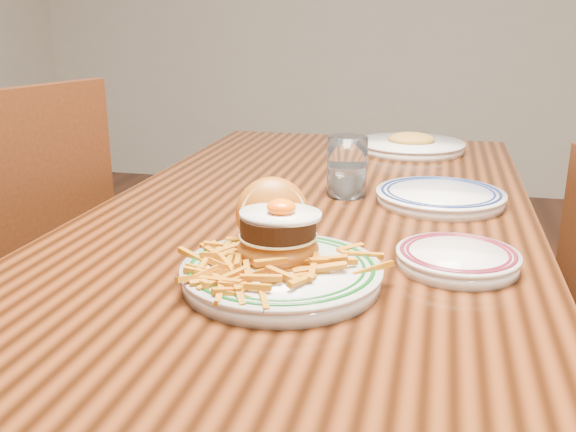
% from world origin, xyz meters
% --- Properties ---
extents(table, '(0.85, 1.60, 0.75)m').
position_xyz_m(table, '(0.00, 0.00, 0.66)').
color(table, black).
rests_on(table, floor).
extents(main_plate, '(0.29, 0.30, 0.14)m').
position_xyz_m(main_plate, '(0.02, -0.37, 0.79)').
color(main_plate, silver).
rests_on(main_plate, table).
extents(side_plate, '(0.18, 0.19, 0.03)m').
position_xyz_m(side_plate, '(0.27, -0.27, 0.77)').
color(side_plate, silver).
rests_on(side_plate, table).
extents(rear_plate, '(0.26, 0.26, 0.03)m').
position_xyz_m(rear_plate, '(0.24, 0.08, 0.77)').
color(rear_plate, silver).
rests_on(rear_plate, table).
extents(water_glass, '(0.08, 0.08, 0.13)m').
position_xyz_m(water_glass, '(0.05, 0.09, 0.81)').
color(water_glass, white).
rests_on(water_glass, table).
extents(far_plate, '(0.30, 0.30, 0.05)m').
position_xyz_m(far_plate, '(0.16, 0.60, 0.77)').
color(far_plate, silver).
rests_on(far_plate, table).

